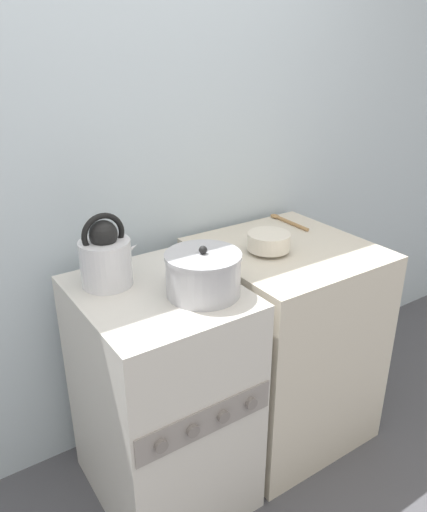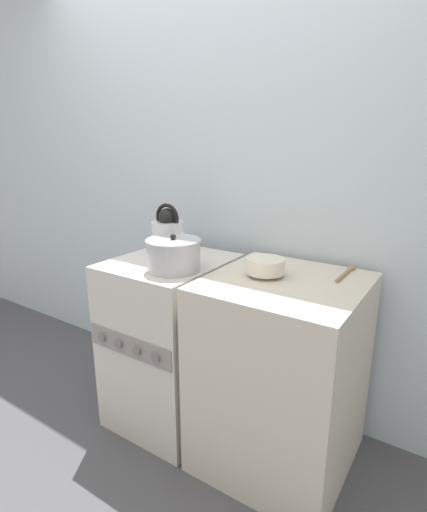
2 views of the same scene
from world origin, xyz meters
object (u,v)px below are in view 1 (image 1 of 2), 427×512
(kettle, at_px, (106,257))
(enamel_bowl, at_px, (269,242))
(stove, at_px, (162,396))
(cooking_pot, at_px, (203,274))

(kettle, distance_m, enamel_bowl, 0.66)
(stove, xyz_separation_m, enamel_bowl, (0.53, 0.03, 0.51))
(enamel_bowl, bearing_deg, cooking_pot, -160.34)
(stove, height_order, enamel_bowl, enamel_bowl)
(kettle, height_order, cooking_pot, kettle)
(kettle, bearing_deg, enamel_bowl, -9.23)
(cooking_pot, bearing_deg, enamel_bowl, 19.66)
(stove, bearing_deg, kettle, 130.81)
(stove, distance_m, kettle, 0.59)
(stove, xyz_separation_m, kettle, (-0.12, 0.14, 0.56))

